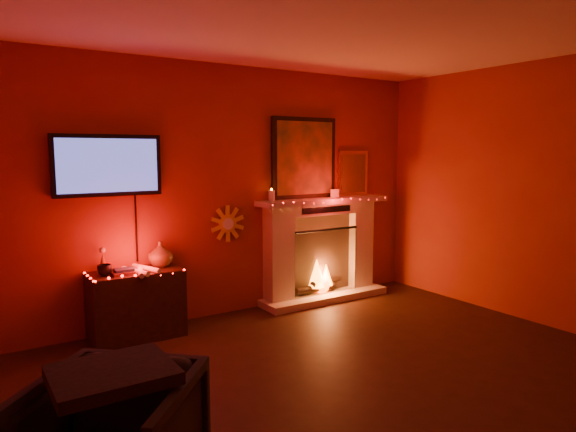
{
  "coord_description": "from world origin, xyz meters",
  "views": [
    {
      "loc": [
        -2.51,
        -2.52,
        1.77
      ],
      "look_at": [
        0.23,
        1.7,
        1.15
      ],
      "focal_mm": 32.0,
      "sensor_mm": 36.0,
      "label": 1
    }
  ],
  "objects_px": {
    "sunburst_clock": "(228,224)",
    "fireplace": "(320,240)",
    "console_table": "(137,301)",
    "tv": "(108,166)"
  },
  "relations": [
    {
      "from": "sunburst_clock",
      "to": "fireplace",
      "type": "bearing_deg",
      "value": -4.37
    },
    {
      "from": "sunburst_clock",
      "to": "console_table",
      "type": "height_order",
      "value": "sunburst_clock"
    },
    {
      "from": "console_table",
      "to": "sunburst_clock",
      "type": "bearing_deg",
      "value": 11.41
    },
    {
      "from": "fireplace",
      "to": "console_table",
      "type": "distance_m",
      "value": 2.3
    },
    {
      "from": "sunburst_clock",
      "to": "console_table",
      "type": "relative_size",
      "value": 0.44
    },
    {
      "from": "fireplace",
      "to": "console_table",
      "type": "relative_size",
      "value": 2.41
    },
    {
      "from": "sunburst_clock",
      "to": "console_table",
      "type": "bearing_deg",
      "value": -168.59
    },
    {
      "from": "tv",
      "to": "console_table",
      "type": "xyz_separation_m",
      "value": [
        0.17,
        -0.19,
        -1.28
      ]
    },
    {
      "from": "tv",
      "to": "sunburst_clock",
      "type": "distance_m",
      "value": 1.41
    },
    {
      "from": "fireplace",
      "to": "console_table",
      "type": "xyz_separation_m",
      "value": [
        -2.27,
        -0.13,
        -0.36
      ]
    }
  ]
}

